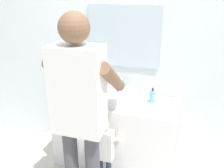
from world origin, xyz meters
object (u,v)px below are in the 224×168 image
object	(u,v)px
soap_bottle	(152,97)
child_toddler	(104,148)
adult_parent	(79,103)
toothbrush_cup	(84,94)

from	to	relation	value
soap_bottle	child_toddler	xyz separation A→B (m)	(-0.38, -0.48, -0.41)
child_toddler	adult_parent	size ratio (longest dim) A/B	0.44
toothbrush_cup	adult_parent	bearing A→B (deg)	-68.65
toothbrush_cup	adult_parent	xyz separation A→B (m)	(0.24, -0.62, 0.22)
soap_bottle	adult_parent	distance (m)	0.91
adult_parent	child_toddler	bearing A→B (deg)	65.74
toothbrush_cup	soap_bottle	bearing A→B (deg)	9.35
child_toddler	soap_bottle	bearing A→B (deg)	51.68
toothbrush_cup	child_toddler	world-z (taller)	toothbrush_cup
soap_bottle	child_toddler	bearing A→B (deg)	-128.32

